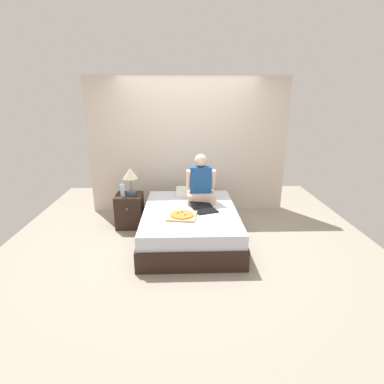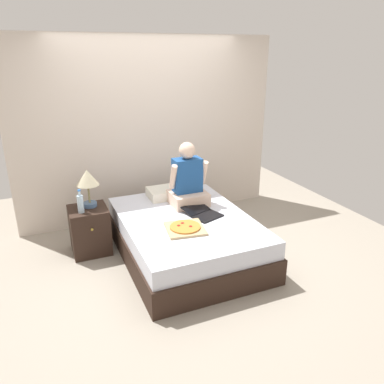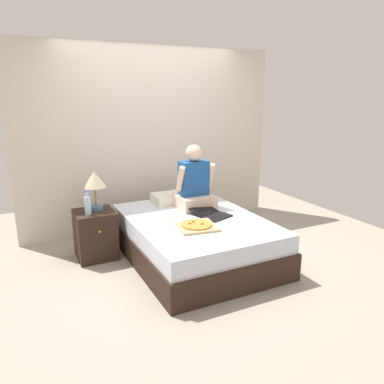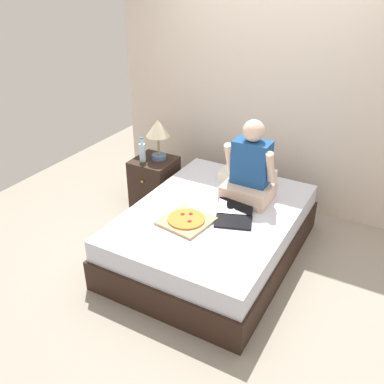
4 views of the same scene
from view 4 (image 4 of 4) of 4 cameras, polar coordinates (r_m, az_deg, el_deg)
ground_plane at (r=4.19m, az=2.72°, el=-8.30°), size 5.68×5.68×0.00m
wall_back at (r=4.75m, az=10.57°, el=12.80°), size 3.68×0.12×2.50m
bed at (r=4.05m, az=2.80°, el=-5.55°), size 1.45×1.95×0.49m
nightstand_left at (r=4.88m, az=-5.01°, el=1.31°), size 0.44×0.47×0.56m
lamp_on_left_nightstand at (r=4.65m, az=-4.57°, el=8.12°), size 0.26×0.26×0.45m
water_bottle at (r=4.68m, az=-6.64°, el=5.35°), size 0.07×0.07×0.28m
pillow at (r=4.43m, az=7.42°, el=2.13°), size 0.52×0.34×0.12m
person_seated at (r=4.01m, az=7.76°, el=2.78°), size 0.47×0.40×0.78m
laptop at (r=3.80m, az=5.64°, el=-3.26°), size 0.44×0.50×0.07m
pizza_box at (r=3.73m, az=-0.77°, el=-3.81°), size 0.45×0.45×0.05m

